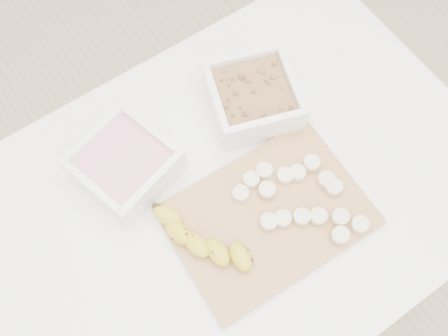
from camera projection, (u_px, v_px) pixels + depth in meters
ground at (229, 272)px, 1.63m from camera, size 3.50×3.50×0.00m
table at (232, 208)px, 1.03m from camera, size 1.00×0.70×0.75m
bowl_yogurt at (125, 164)px, 0.93m from camera, size 0.20×0.20×0.08m
bowl_granola at (253, 97)px, 0.98m from camera, size 0.21×0.21×0.08m
cutting_board at (268, 216)px, 0.92m from camera, size 0.36×0.27×0.01m
banana at (204, 240)px, 0.88m from camera, size 0.10×0.20×0.03m
banana_slices at (299, 197)px, 0.91m from camera, size 0.18×0.21×0.02m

